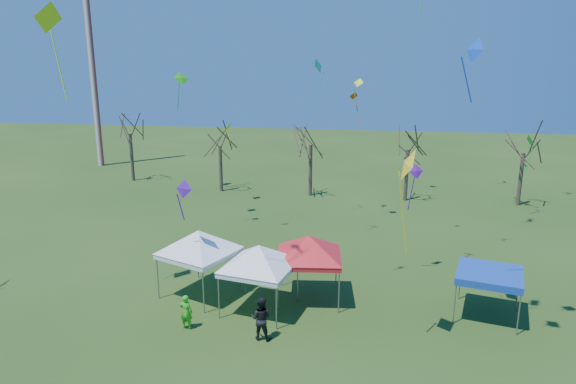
% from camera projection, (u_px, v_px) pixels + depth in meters
% --- Properties ---
extents(ground, '(140.00, 140.00, 0.00)m').
position_uv_depth(ground, '(298.00, 336.00, 22.83)').
color(ground, '#254115').
rests_on(ground, ground).
extents(radio_mast, '(0.70, 0.70, 25.00)m').
position_uv_depth(radio_mast, '(91.00, 54.00, 56.54)').
color(radio_mast, silver).
rests_on(radio_mast, ground).
extents(tree_0, '(3.83, 3.83, 8.44)m').
position_uv_depth(tree_0, '(129.00, 116.00, 50.61)').
color(tree_0, '#3D2D21').
rests_on(tree_0, ground).
extents(tree_1, '(3.42, 3.42, 7.54)m').
position_uv_depth(tree_1, '(219.00, 129.00, 46.61)').
color(tree_1, '#3D2D21').
rests_on(tree_1, ground).
extents(tree_2, '(3.71, 3.71, 8.18)m').
position_uv_depth(tree_2, '(311.00, 126.00, 44.92)').
color(tree_2, '#3D2D21').
rests_on(tree_2, ground).
extents(tree_3, '(3.59, 3.59, 7.91)m').
position_uv_depth(tree_3, '(409.00, 131.00, 43.35)').
color(tree_3, '#3D2D21').
rests_on(tree_3, ground).
extents(tree_4, '(3.58, 3.58, 7.89)m').
position_uv_depth(tree_4, '(526.00, 134.00, 41.87)').
color(tree_4, '#3D2D21').
rests_on(tree_4, ground).
extents(tent_white_west, '(4.25, 4.25, 4.06)m').
position_uv_depth(tent_white_west, '(199.00, 235.00, 26.08)').
color(tent_white_west, gray).
rests_on(tent_white_west, ground).
extents(tent_white_mid, '(4.33, 4.33, 3.89)m').
position_uv_depth(tent_white_mid, '(259.00, 250.00, 24.41)').
color(tent_white_mid, gray).
rests_on(tent_white_mid, ground).
extents(tent_red, '(4.44, 4.44, 3.94)m').
position_uv_depth(tent_red, '(309.00, 240.00, 25.61)').
color(tent_red, gray).
rests_on(tent_red, ground).
extents(tent_blue, '(3.51, 3.51, 2.28)m').
position_uv_depth(tent_blue, '(490.00, 275.00, 24.08)').
color(tent_blue, gray).
rests_on(tent_blue, ground).
extents(person_dark, '(1.01, 0.81, 1.97)m').
position_uv_depth(person_dark, '(261.00, 318.00, 22.35)').
color(person_dark, black).
rests_on(person_dark, ground).
extents(person_green, '(0.64, 0.46, 1.65)m').
position_uv_depth(person_green, '(186.00, 312.00, 23.25)').
color(person_green, green).
rests_on(person_green, ground).
extents(kite_19, '(0.90, 0.78, 1.99)m').
position_uv_depth(kite_19, '(358.00, 83.00, 36.27)').
color(kite_19, yellow).
rests_on(kite_19, ground).
extents(kite_17, '(0.94, 0.71, 2.67)m').
position_uv_depth(kite_17, '(416.00, 173.00, 28.07)').
color(kite_17, '#6A16A0').
rests_on(kite_17, ground).
extents(kite_12, '(0.55, 1.03, 3.08)m').
position_uv_depth(kite_12, '(530.00, 141.00, 38.82)').
color(kite_12, green).
rests_on(kite_12, ground).
extents(kite_2, '(1.70, 1.69, 3.54)m').
position_uv_depth(kite_2, '(181.00, 78.00, 45.58)').
color(kite_2, '#239B17').
rests_on(kite_2, ground).
extents(kite_22, '(0.99, 0.95, 2.53)m').
position_uv_depth(kite_22, '(354.00, 97.00, 38.64)').
color(kite_22, '#E1470B').
rests_on(kite_22, ground).
extents(kite_5, '(0.85, 1.43, 4.36)m').
position_uv_depth(kite_5, '(407.00, 166.00, 19.91)').
color(kite_5, yellow).
rests_on(kite_5, ground).
extents(kite_13, '(0.76, 1.05, 2.48)m').
position_uv_depth(kite_13, '(228.00, 127.00, 42.48)').
color(kite_13, '#FCF91A').
rests_on(kite_13, ground).
extents(kite_1, '(0.97, 0.58, 2.10)m').
position_uv_depth(kite_1, '(183.00, 189.00, 24.24)').
color(kite_1, '#4F16A0').
rests_on(kite_1, ground).
extents(kite_11, '(1.02, 1.23, 2.52)m').
position_uv_depth(kite_11, '(319.00, 66.00, 37.46)').
color(kite_11, '#0DA9C6').
rests_on(kite_11, ground).
extents(kite_27, '(0.88, 1.13, 2.68)m').
position_uv_depth(kite_27, '(474.00, 51.00, 20.63)').
color(kite_27, blue).
rests_on(kite_27, ground).
extents(kite_8, '(1.13, 1.62, 4.37)m').
position_uv_depth(kite_8, '(48.00, 18.00, 22.76)').
color(kite_8, '#DBF219').
rests_on(kite_8, ground).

